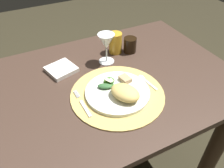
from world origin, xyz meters
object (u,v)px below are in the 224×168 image
Objects in this scene: fork at (83,104)px; napkin at (61,69)px; dinner_plate at (117,92)px; dark_tumbler at (130,45)px; amber_tumbler at (115,43)px; dining_table at (104,109)px; spoon at (145,80)px; wine_glass at (106,43)px.

napkin is at bearing 91.73° from fork.
dark_tumbler is (0.21, 0.27, 0.03)m from dinner_plate.
fork is at bearing -88.27° from napkin.
dinner_plate is 0.33m from amber_tumbler.
dining_table is 0.25m from fork.
fork is at bearing -135.04° from amber_tumbler.
dining_table is at bearing -129.61° from amber_tumbler.
spoon is (0.15, 0.02, -0.01)m from dinner_plate.
dark_tumbler is (0.37, 0.00, 0.03)m from napkin.
dark_tumbler is (0.07, -0.03, -0.01)m from amber_tumbler.
dinner_plate is 0.31m from napkin.
dark_tumbler reaches higher than dinner_plate.
wine_glass is at bearing -168.70° from dark_tumbler.
dark_tumbler is (0.36, 0.26, 0.03)m from fork.
wine_glass is (-0.08, 0.22, 0.10)m from spoon.
wine_glass is (0.22, -0.02, 0.10)m from napkin.
spoon is 0.25m from wine_glass.
fork is at bearing 178.90° from dinner_plate.
dining_table is at bearing -144.55° from dark_tumbler.
dinner_plate reaches higher than napkin.
amber_tumbler reaches higher than dark_tumbler.
napkin is 0.24m from wine_glass.
napkin is 1.56× the size of dark_tumbler.
dark_tumbler is at bearing 35.98° from fork.
amber_tumbler is at bearing 36.76° from wine_glass.
spoon is at bearing -68.73° from wine_glass.
dark_tumbler is at bearing 35.45° from dining_table.
wine_glass reaches higher than spoon.
dining_table is 15.53× the size of dark_tumbler.
dark_tumbler reaches higher than fork.
fork is (-0.15, 0.00, -0.01)m from dinner_plate.
wine_glass is 0.11m from amber_tumbler.
dinner_plate reaches higher than spoon.
dinner_plate is at bearing -81.17° from dining_table.
dining_table is at bearing -48.04° from napkin.
amber_tumbler reaches higher than fork.
napkin is (-0.31, 0.24, 0.00)m from spoon.
napkin is at bearing -173.53° from amber_tumbler.
dark_tumbler reaches higher than napkin.
napkin reaches higher than dining_table.
dining_table is 8.11× the size of wine_glass.
dining_table is 4.56× the size of dinner_plate.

